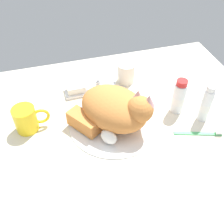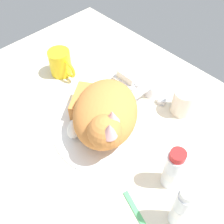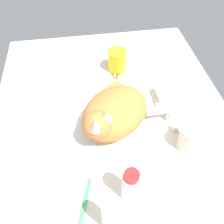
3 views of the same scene
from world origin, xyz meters
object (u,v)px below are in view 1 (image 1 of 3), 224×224
Objects in this scene: toothpaste_bottle at (179,98)px; toothbrush at (201,133)px; soap_bar at (76,88)px; coffee_mug at (27,119)px; rinse_cup at (126,73)px; mouthwash_bottle at (206,104)px; cat at (116,109)px; faucet at (101,85)px.

toothpaste_bottle is 13.81cm from toothbrush.
soap_bar reaches higher than toothbrush.
toothpaste_bottle reaches higher than coffee_mug.
rinse_cup is 0.57× the size of mouthwash_bottle.
cat reaches higher than toothpaste_bottle.
mouthwash_bottle reaches higher than rinse_cup.
cat is at bearing -12.60° from coffee_mug.
toothbrush is at bearing -66.15° from rinse_cup.
toothpaste_bottle is (50.86, -5.64, 1.75)cm from coffee_mug.
soap_bar is 0.49× the size of mouthwash_bottle.
mouthwash_bottle reaches higher than soap_bar.
toothbrush is at bearing -49.60° from faucet.
mouthwash_bottle is (6.73, -5.98, 0.47)cm from toothpaste_bottle.
toothpaste_bottle is at bearing 102.92° from toothbrush.
rinse_cup is 0.53× the size of toothbrush.
faucet is 1.54× the size of rinse_cup.
cat reaches higher than soap_bar.
faucet reaches higher than toothbrush.
soap_bar is at bearing 149.14° from toothpaste_bottle.
mouthwash_bottle reaches higher than faucet.
cat is 2.22× the size of toothpaste_bottle.
soap_bar is 37.81cm from toothpaste_bottle.
rinse_cup is at bearing 124.51° from mouthwash_bottle.
faucet is at bearing -163.65° from rinse_cup.
cat reaches higher than coffee_mug.
faucet is 19.26cm from cat.
cat is at bearing -115.92° from rinse_cup.
coffee_mug is 1.43× the size of rinse_cup.
soap_bar is at bearing -174.32° from rinse_cup.
faucet is 11.53cm from rinse_cup.
cat is at bearing -64.32° from soap_bar.
mouthwash_bottle is at bearing -11.41° from coffee_mug.
soap_bar is at bearing 147.07° from mouthwash_bottle.
coffee_mug is 0.81× the size of mouthwash_bottle.
faucet is 9.35cm from soap_bar.
coffee_mug reaches higher than rinse_cup.
faucet is 30.52cm from coffee_mug.
cat is (0.32, -18.74, 4.40)cm from faucet.
coffee_mug reaches higher than toothbrush.
rinse_cup reaches higher than toothbrush.
coffee_mug is at bearing 161.53° from toothbrush.
cat is 28.85cm from toothbrush.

